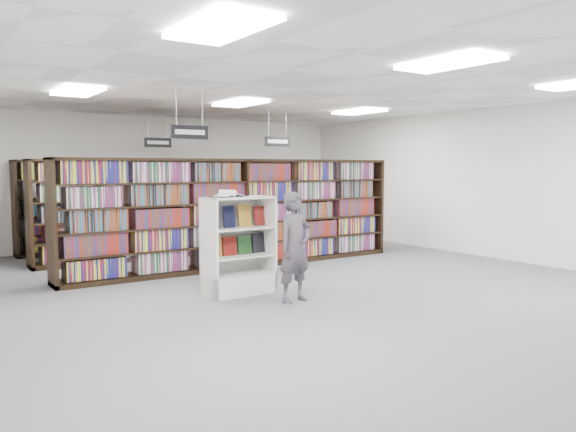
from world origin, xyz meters
TOP-DOWN VIEW (x-y plane):
  - floor at (0.00, 0.00)m, footprint 12.00×12.00m
  - ceiling at (0.00, 0.00)m, footprint 10.00×12.00m
  - wall_back at (0.00, 6.00)m, footprint 10.00×0.10m
  - wall_right at (5.00, 0.00)m, footprint 0.10×12.00m
  - bookshelf_row_near at (0.00, 2.00)m, footprint 7.00×0.60m
  - bookshelf_row_mid at (0.00, 4.00)m, footprint 7.00×0.60m
  - bookshelf_row_far at (0.00, 5.70)m, footprint 7.00×0.60m
  - aisle_sign_left at (-1.50, 1.00)m, footprint 0.65×0.02m
  - aisle_sign_right at (1.50, 3.00)m, footprint 0.65×0.02m
  - aisle_sign_center at (-0.50, 5.00)m, footprint 0.65×0.02m
  - troffer_front_left at (-3.00, -3.00)m, footprint 0.60×1.20m
  - troffer_front_center at (0.00, -3.00)m, footprint 0.60×1.20m
  - troffer_back_left at (-3.00, 2.00)m, footprint 0.60×1.20m
  - troffer_back_center at (0.00, 2.00)m, footprint 0.60×1.20m
  - troffer_back_right at (3.00, 2.00)m, footprint 0.60×1.20m
  - endcap_display at (-1.19, -0.01)m, footprint 1.09×0.57m
  - open_book at (-1.34, -0.01)m, footprint 0.64×0.50m
  - shopper at (-0.76, -0.93)m, footprint 0.64×0.47m

SIDE VIEW (x-z plane):
  - floor at x=0.00m, z-range 0.00..0.00m
  - endcap_display at x=-1.19m, z-range -0.26..1.24m
  - shopper at x=-0.76m, z-range 0.00..1.59m
  - bookshelf_row_near at x=0.00m, z-range 0.00..2.10m
  - bookshelf_row_mid at x=0.00m, z-range 0.00..2.10m
  - bookshelf_row_far at x=0.00m, z-range 0.00..2.10m
  - open_book at x=-1.34m, z-range 1.47..1.59m
  - wall_back at x=0.00m, z-range 0.00..3.20m
  - wall_right at x=5.00m, z-range 0.00..3.20m
  - aisle_sign_left at x=-1.50m, z-range 2.13..2.93m
  - aisle_sign_right at x=1.50m, z-range 2.13..2.93m
  - aisle_sign_center at x=-0.50m, z-range 2.13..2.93m
  - troffer_front_left at x=-3.00m, z-range 3.14..3.18m
  - troffer_front_center at x=0.00m, z-range 3.14..3.18m
  - troffer_back_left at x=-3.00m, z-range 3.14..3.18m
  - troffer_back_center at x=0.00m, z-range 3.14..3.18m
  - troffer_back_right at x=3.00m, z-range 3.14..3.18m
  - ceiling at x=0.00m, z-range 3.15..3.25m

